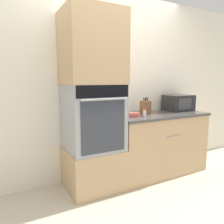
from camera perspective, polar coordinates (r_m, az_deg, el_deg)
The scene contains 12 objects.
ground_plane at distance 2.81m, azimuth 4.36°, elevation -20.00°, with size 12.00×12.00×0.00m, color beige.
wall_back at distance 3.03m, azimuth -1.81°, elevation 6.75°, with size 8.00×0.05×2.50m.
oven_cabinet_base at distance 2.81m, azimuth -4.87°, elevation -14.38°, with size 0.66×0.60×0.50m.
wall_oven at distance 2.62m, azimuth -5.01°, elevation -1.37°, with size 0.63×0.64×0.78m.
oven_cabinet_upper at distance 2.61m, azimuth -5.28°, elevation 16.31°, with size 0.66×0.60×0.83m.
counter_unit at distance 3.25m, azimuth 11.89°, elevation -7.91°, with size 1.39×0.63×0.87m.
microwave at distance 3.52m, azimuth 16.95°, elevation 2.31°, with size 0.41×0.32×0.24m.
knife_block at distance 3.04m, azimuth 8.74°, elevation 1.18°, with size 0.11×0.12×0.23m.
bowl at distance 2.85m, azimuth 5.89°, elevation -0.66°, with size 0.14×0.14×0.05m.
condiment_jar_near at distance 3.14m, azimuth 9.83°, elevation 0.28°, with size 0.06×0.06×0.07m.
condiment_jar_mid at distance 3.02m, azimuth 2.19°, elevation 0.51°, with size 0.05×0.05×0.12m.
condiment_jar_far at distance 2.90m, azimuth 8.50°, elevation -0.09°, with size 0.04×0.04×0.10m.
Camera 1 is at (-1.34, -2.08, 1.34)m, focal length 35.00 mm.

